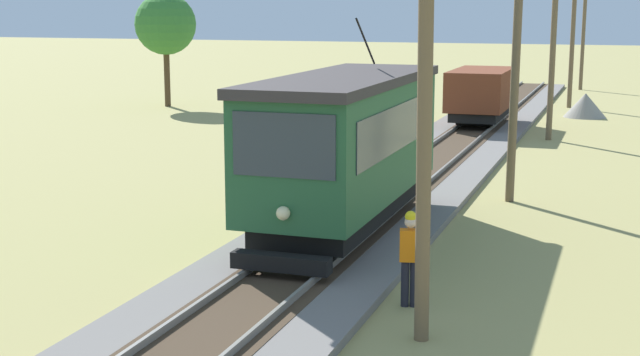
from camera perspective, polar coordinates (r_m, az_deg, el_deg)
red_tram at (r=21.06m, az=1.63°, el=2.09°), size 2.60×8.54×4.79m
freight_car at (r=40.76m, az=10.13°, el=5.26°), size 2.40×5.20×2.31m
utility_pole_near_tram at (r=14.20m, az=6.60°, el=2.58°), size 1.40×0.45×6.55m
utility_pole_mid at (r=25.54m, az=12.22°, el=6.51°), size 1.40×0.60×6.96m
utility_pole_far at (r=37.83m, az=14.52°, el=8.62°), size 1.40×0.47×8.14m
utility_pole_distant at (r=50.35m, az=15.65°, el=8.50°), size 1.40×0.41×7.21m
utility_pole_horizon at (r=61.56m, az=16.31°, el=9.05°), size 1.40×0.60×7.71m
gravel_pile at (r=46.27m, az=16.39°, el=4.43°), size 2.06×2.06×1.18m
track_worker at (r=16.41m, az=5.70°, el=-4.80°), size 0.43×0.32×1.78m
second_worker at (r=24.04m, az=-2.99°, el=0.25°), size 0.32×0.42×1.78m
tree_right_near at (r=49.72m, az=-9.73°, el=9.52°), size 3.28×3.28×6.06m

